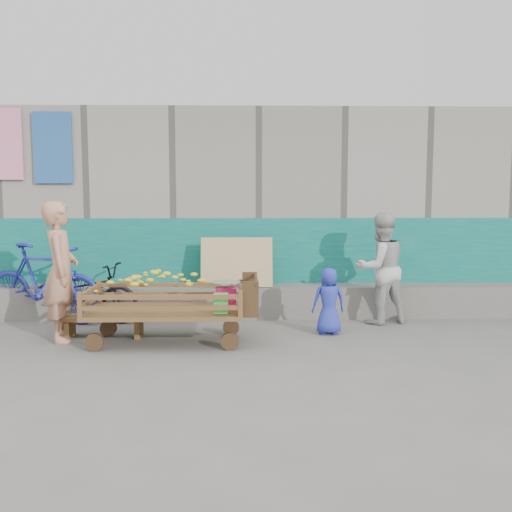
{
  "coord_description": "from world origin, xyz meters",
  "views": [
    {
      "loc": [
        0.38,
        -5.68,
        1.76
      ],
      "look_at": [
        0.54,
        1.2,
        1.0
      ],
      "focal_mm": 40.0,
      "sensor_mm": 36.0,
      "label": 1
    }
  ],
  "objects_px": {
    "woman": "(380,268)",
    "child": "(329,301)",
    "banana_cart": "(163,295)",
    "bench": "(104,322)",
    "bicycle_dark": "(84,293)",
    "bicycle_blue": "(43,283)",
    "vendor_man": "(61,271)"
  },
  "relations": [
    {
      "from": "vendor_man",
      "to": "child",
      "type": "relative_size",
      "value": 1.99
    },
    {
      "from": "woman",
      "to": "child",
      "type": "relative_size",
      "value": 1.8
    },
    {
      "from": "child",
      "to": "bicycle_blue",
      "type": "relative_size",
      "value": 0.47
    },
    {
      "from": "bicycle_blue",
      "to": "woman",
      "type": "bearing_deg",
      "value": -73.47
    },
    {
      "from": "woman",
      "to": "bicycle_dark",
      "type": "relative_size",
      "value": 0.97
    },
    {
      "from": "child",
      "to": "bicycle_dark",
      "type": "relative_size",
      "value": 0.54
    },
    {
      "from": "bench",
      "to": "banana_cart",
      "type": "bearing_deg",
      "value": -20.69
    },
    {
      "from": "vendor_man",
      "to": "bicycle_blue",
      "type": "distance_m",
      "value": 1.15
    },
    {
      "from": "woman",
      "to": "vendor_man",
      "type": "bearing_deg",
      "value": -6.46
    },
    {
      "from": "vendor_man",
      "to": "bicycle_dark",
      "type": "xyz_separation_m",
      "value": [
        0.0,
        0.96,
        -0.43
      ]
    },
    {
      "from": "woman",
      "to": "bicycle_dark",
      "type": "height_order",
      "value": "woman"
    },
    {
      "from": "banana_cart",
      "to": "woman",
      "type": "height_order",
      "value": "woman"
    },
    {
      "from": "vendor_man",
      "to": "woman",
      "type": "distance_m",
      "value": 4.11
    },
    {
      "from": "woman",
      "to": "child",
      "type": "xyz_separation_m",
      "value": [
        -0.79,
        -0.59,
        -0.33
      ]
    },
    {
      "from": "banana_cart",
      "to": "child",
      "type": "xyz_separation_m",
      "value": [
        2.01,
        0.39,
        -0.16
      ]
    },
    {
      "from": "bench",
      "to": "bicycle_dark",
      "type": "relative_size",
      "value": 0.68
    },
    {
      "from": "bench",
      "to": "woman",
      "type": "height_order",
      "value": "woman"
    },
    {
      "from": "bench",
      "to": "bicycle_dark",
      "type": "xyz_separation_m",
      "value": [
        -0.47,
        0.84,
        0.21
      ]
    },
    {
      "from": "banana_cart",
      "to": "bicycle_blue",
      "type": "xyz_separation_m",
      "value": [
        -1.78,
        1.13,
        -0.03
      ]
    },
    {
      "from": "vendor_man",
      "to": "child",
      "type": "distance_m",
      "value": 3.27
    },
    {
      "from": "woman",
      "to": "banana_cart",
      "type": "bearing_deg",
      "value": 1.37
    },
    {
      "from": "bicycle_blue",
      "to": "bench",
      "type": "bearing_deg",
      "value": -111.16
    },
    {
      "from": "woman",
      "to": "bicycle_blue",
      "type": "height_order",
      "value": "woman"
    },
    {
      "from": "woman",
      "to": "bicycle_dark",
      "type": "distance_m",
      "value": 4.04
    },
    {
      "from": "banana_cart",
      "to": "bench",
      "type": "height_order",
      "value": "banana_cart"
    },
    {
      "from": "vendor_man",
      "to": "bicycle_blue",
      "type": "xyz_separation_m",
      "value": [
        -0.55,
        0.96,
        -0.29
      ]
    },
    {
      "from": "banana_cart",
      "to": "child",
      "type": "bearing_deg",
      "value": 10.87
    },
    {
      "from": "bench",
      "to": "child",
      "type": "bearing_deg",
      "value": 2.05
    },
    {
      "from": "vendor_man",
      "to": "child",
      "type": "height_order",
      "value": "vendor_man"
    },
    {
      "from": "vendor_man",
      "to": "bicycle_blue",
      "type": "relative_size",
      "value": 0.93
    },
    {
      "from": "bicycle_blue",
      "to": "bicycle_dark",
      "type": "bearing_deg",
      "value": -71.58
    },
    {
      "from": "vendor_man",
      "to": "woman",
      "type": "bearing_deg",
      "value": -89.62
    }
  ]
}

